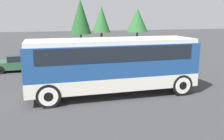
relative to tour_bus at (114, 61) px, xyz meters
name	(u,v)px	position (x,y,z in m)	size (l,w,h in m)	color
ground_plane	(112,94)	(-0.10, 0.00, -1.87)	(120.00, 120.00, 0.00)	#38383A
tour_bus	(114,61)	(0.00, 0.00, 0.00)	(9.16, 2.69, 3.09)	silver
parked_car_near	(80,59)	(-0.73, 7.94, -1.18)	(4.13, 1.97, 1.39)	maroon
parked_car_mid	(26,62)	(-5.03, 7.88, -1.23)	(4.60, 1.82, 1.28)	#2D5638
tree_left	(137,20)	(10.09, 22.46, 1.78)	(3.16, 3.16, 5.39)	brown
tree_center	(81,17)	(1.82, 23.78, 2.30)	(3.08, 3.08, 6.66)	brown
tree_right	(101,19)	(3.96, 19.71, 1.97)	(2.31, 2.31, 5.57)	brown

